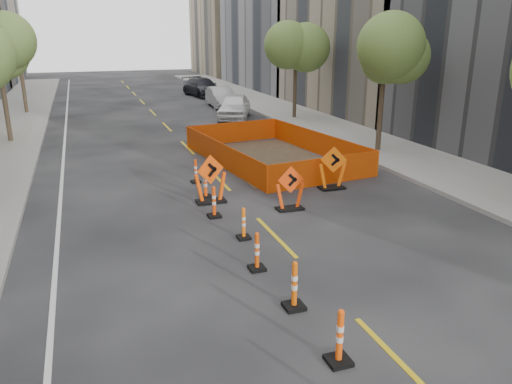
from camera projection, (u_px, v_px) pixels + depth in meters
name	position (u px, v px, depth m)	size (l,w,h in m)	color
ground_plane	(345.00, 307.00, 10.47)	(140.00, 140.00, 0.00)	black
sidewalk_right	(388.00, 150.00, 24.06)	(4.00, 90.00, 0.15)	gray
bld_right_c	(399.00, 9.00, 35.05)	(12.00, 16.00, 14.00)	gray
bld_right_e	(245.00, 12.00, 66.00)	(12.00, 14.00, 16.00)	tan
tree_l_d	(18.00, 47.00, 33.38)	(2.80, 2.80, 5.95)	#382B1E
tree_r_b	(385.00, 54.00, 22.50)	(2.80, 2.80, 5.95)	#382B1E
tree_r_c	(296.00, 48.00, 31.48)	(2.80, 2.80, 5.95)	#382B1E
channelizer_2	(340.00, 337.00, 8.54)	(0.42, 0.42, 1.06)	#F44B0A
channelizer_3	(294.00, 285.00, 10.26)	(0.42, 0.42, 1.08)	#DB5309
channelizer_4	(257.00, 251.00, 11.96)	(0.38, 0.38, 0.97)	#D54508
channelizer_5	(244.00, 223.00, 13.78)	(0.36, 0.36, 0.92)	#FF690A
channelizer_6	(214.00, 202.00, 15.39)	(0.40, 0.40, 1.01)	#E54009
channelizer_7	(205.00, 184.00, 17.17)	(0.40, 0.40, 1.02)	#FC4C0A
channelizer_8	(196.00, 171.00, 18.95)	(0.36, 0.36, 0.92)	#E84209
chevron_sign_left	(210.00, 179.00, 16.62)	(1.11, 0.66, 1.66)	#F94C0A
chevron_sign_center	(290.00, 188.00, 15.97)	(0.97, 0.58, 1.46)	#E83B09
chevron_sign_right	(333.00, 168.00, 18.08)	(1.06, 0.63, 1.58)	#FF660A
safety_fence	(272.00, 149.00, 22.25)	(4.96, 8.45, 1.06)	#FF450D
parked_car_near	(235.00, 106.00, 32.90)	(1.91, 4.74, 1.61)	white
parked_car_mid	(221.00, 97.00, 37.82)	(1.61, 4.61, 1.52)	#A8A8AD
parked_car_far	(202.00, 87.00, 44.41)	(2.21, 5.44, 1.58)	black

